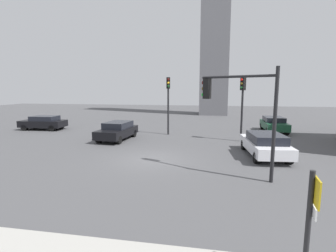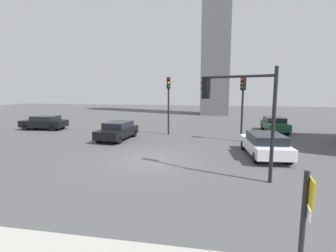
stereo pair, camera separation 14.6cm
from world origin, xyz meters
The scene contains 10 objects.
ground_plane centered at (0.00, 0.00, 0.00)m, with size 99.14×99.14×0.00m, color #4C4C4F.
direction_sign centered at (5.35, -9.10, 1.67)m, with size 0.17×0.69×2.48m.
traffic_light_0 centered at (4.65, -1.83, 3.54)m, with size 3.30×1.75×5.06m.
traffic_light_1 centered at (5.75, 6.41, 3.50)m, with size 0.46×0.47×5.01m.
traffic_light_2 centered at (-0.43, 8.36, 3.58)m, with size 0.38×0.49×5.14m.
car_0 centered at (6.71, 1.97, 0.77)m, with size 2.50×4.94×1.44m.
car_1 centered at (-13.41, 8.87, 0.74)m, with size 4.43×2.16×1.41m.
car_2 centered at (-4.11, 5.30, 0.76)m, with size 2.32×4.46×1.45m.
car_3 centered at (9.39, 11.60, 0.76)m, with size 1.99×4.45×1.43m.
skyline_tower centered at (3.60, 27.78, 15.61)m, with size 4.36×4.36×31.22m, color slate.
Camera 2 is at (3.62, -13.91, 4.11)m, focal length 26.96 mm.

